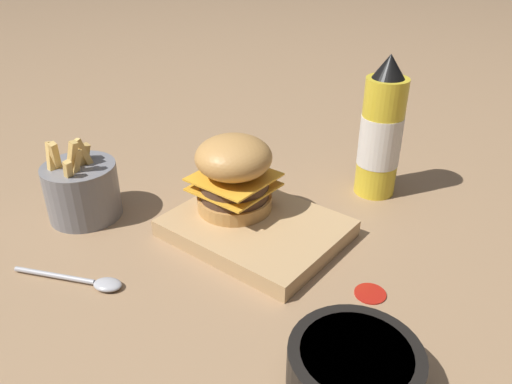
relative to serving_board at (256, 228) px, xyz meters
name	(u,v)px	position (x,y,z in m)	size (l,w,h in m)	color
ground_plane	(273,217)	(0.01, -0.06, -0.01)	(6.00, 6.00, 0.00)	#9E7A56
serving_board	(256,228)	(0.00, 0.00, 0.00)	(0.25, 0.20, 0.03)	tan
burger	(234,173)	(0.05, -0.01, 0.07)	(0.12, 0.12, 0.12)	tan
ketchup_bottle	(381,134)	(-0.08, -0.24, 0.10)	(0.07, 0.07, 0.24)	yellow
fries_basket	(82,190)	(0.25, 0.13, 0.03)	(0.11, 0.11, 0.14)	slate
side_bowl	(354,367)	(-0.25, 0.16, 0.01)	(0.14, 0.14, 0.05)	black
spoon	(90,281)	(0.10, 0.23, -0.01)	(0.15, 0.08, 0.01)	#B2B2B7
ketchup_puddle	(370,293)	(-0.20, 0.01, -0.01)	(0.04, 0.04, 0.00)	#B21E14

